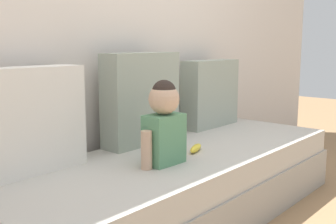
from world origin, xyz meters
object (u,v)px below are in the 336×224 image
at_px(banana, 196,148).
at_px(throw_pillow_right, 210,93).
at_px(toddler, 164,122).
at_px(throw_pillow_left, 35,120).
at_px(throw_pillow_center, 141,99).
at_px(couch, 181,186).

bearing_deg(banana, throw_pillow_right, 29.09).
bearing_deg(toddler, throw_pillow_left, 141.98).
bearing_deg(throw_pillow_right, banana, -150.91).
relative_size(throw_pillow_left, throw_pillow_center, 0.91).
relative_size(couch, banana, 13.99).
height_order(throw_pillow_left, toddler, throw_pillow_left).
distance_m(couch, banana, 0.24).
distance_m(throw_pillow_left, toddler, 0.64).
bearing_deg(banana, throw_pillow_center, 99.61).
bearing_deg(throw_pillow_left, toddler, -38.02).
distance_m(couch, toddler, 0.50).
xyz_separation_m(throw_pillow_center, throw_pillow_right, (0.74, 0.00, -0.03)).
distance_m(throw_pillow_left, banana, 0.92).
bearing_deg(toddler, banana, 3.45).
bearing_deg(banana, toddler, -176.55).
distance_m(couch, throw_pillow_center, 0.59).
relative_size(couch, throw_pillow_left, 4.64).
xyz_separation_m(throw_pillow_left, banana, (0.80, -0.37, -0.24)).
relative_size(toddler, banana, 2.58).
height_order(couch, banana, banana).
height_order(couch, throw_pillow_center, throw_pillow_center).
relative_size(couch, toddler, 5.41).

